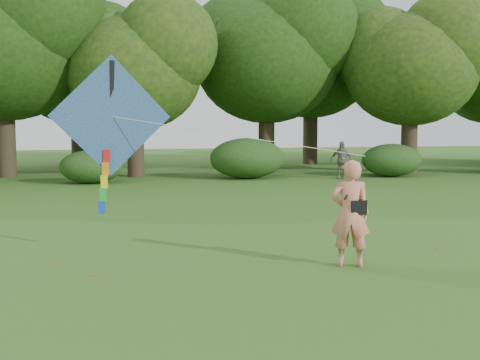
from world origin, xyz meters
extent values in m
plane|color=#265114|center=(0.00, 0.00, 0.00)|extent=(100.00, 100.00, 0.00)
imported|color=#DE7D68|center=(0.98, 0.87, 0.97)|extent=(0.81, 0.65, 1.93)
imported|color=slate|center=(7.18, 16.78, 0.87)|extent=(1.09, 0.88, 1.73)
cube|color=black|center=(1.10, 0.84, 1.08)|extent=(0.30, 0.20, 0.26)
cylinder|color=black|center=(0.98, 0.83, 1.46)|extent=(0.33, 0.14, 0.47)
cube|color=#2862AF|center=(-3.18, 3.15, 2.72)|extent=(2.39, 0.42, 2.40)
cube|color=black|center=(-3.18, 3.18, 2.72)|extent=(0.18, 0.40, 2.19)
cylinder|color=white|center=(-0.98, 1.99, 2.36)|extent=(4.42, 2.34, 0.73)
cube|color=red|center=(-3.28, 3.17, 1.92)|extent=(0.14, 0.06, 0.26)
cube|color=orange|center=(-3.31, 3.17, 1.66)|extent=(0.14, 0.06, 0.26)
cube|color=yellow|center=(-3.34, 3.17, 1.40)|extent=(0.14, 0.06, 0.26)
cube|color=green|center=(-3.37, 3.17, 1.14)|extent=(0.14, 0.06, 0.26)
cube|color=blue|center=(-3.40, 3.17, 0.88)|extent=(0.14, 0.06, 0.26)
cylinder|color=#3A2D1E|center=(-8.00, 21.00, 1.92)|extent=(0.88, 0.88, 3.85)
ellipsoid|color=#1E3F11|center=(-8.00, 21.00, 6.05)|extent=(8.00, 8.00, 6.80)
cylinder|color=#3A2D1E|center=(-2.00, 20.00, 1.57)|extent=(0.80, 0.80, 3.15)
ellipsoid|color=#1E3F11|center=(-2.00, 20.00, 4.91)|extent=(6.40, 6.40, 5.44)
cylinder|color=#3A2D1E|center=(5.00, 22.00, 1.84)|extent=(0.86, 0.86, 3.67)
ellipsoid|color=#1E3F11|center=(5.00, 22.00, 5.76)|extent=(7.60, 7.60, 6.46)
cylinder|color=#3A2D1E|center=(12.00, 19.50, 1.72)|extent=(0.83, 0.83, 3.43)
ellipsoid|color=#1E3F11|center=(12.00, 19.50, 5.30)|extent=(6.80, 6.80, 5.78)
cylinder|color=#3A2D1E|center=(-5.00, 27.50, 1.75)|extent=(0.84, 0.84, 3.50)
ellipsoid|color=#1E3F11|center=(-5.00, 27.50, 5.43)|extent=(7.00, 7.00, 5.95)
cylinder|color=#3A2D1E|center=(9.00, 26.50, 2.01)|extent=(0.90, 0.90, 4.02)
ellipsoid|color=#1E3F11|center=(9.00, 26.50, 6.17)|extent=(7.80, 7.80, 6.63)
ellipsoid|color=#264919|center=(-4.00, 17.10, 0.71)|extent=(2.66, 2.09, 1.42)
ellipsoid|color=#264919|center=(3.00, 17.90, 0.94)|extent=(3.50, 2.75, 1.88)
ellipsoid|color=#264919|center=(10.00, 17.40, 0.79)|extent=(2.94, 2.31, 1.58)
cube|color=brown|center=(-3.54, 1.20, 0.00)|extent=(0.13, 0.10, 0.01)
cube|color=brown|center=(2.63, 3.87, 0.00)|extent=(0.14, 0.14, 0.01)
cube|color=brown|center=(-5.03, 11.63, 0.00)|extent=(0.14, 0.14, 0.01)
cube|color=brown|center=(3.31, 1.79, 0.00)|extent=(0.12, 0.14, 0.01)
cube|color=brown|center=(-4.28, 2.16, 0.00)|extent=(0.13, 0.14, 0.01)
cube|color=brown|center=(-4.20, 8.37, 0.00)|extent=(0.12, 0.09, 0.01)
cube|color=brown|center=(2.63, 3.71, 0.00)|extent=(0.14, 0.13, 0.01)
camera|label=1|loc=(-3.23, -9.15, 2.60)|focal=45.00mm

